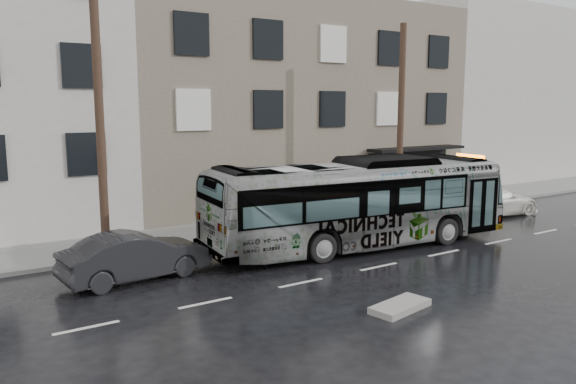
% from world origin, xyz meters
% --- Properties ---
extents(ground, '(120.00, 120.00, 0.00)m').
position_xyz_m(ground, '(0.00, 0.00, 0.00)').
color(ground, black).
rests_on(ground, ground).
extents(sidewalk, '(90.00, 3.60, 0.15)m').
position_xyz_m(sidewalk, '(0.00, 4.90, 0.07)').
color(sidewalk, gray).
rests_on(sidewalk, ground).
extents(building_taupe, '(20.00, 12.00, 11.00)m').
position_xyz_m(building_taupe, '(5.00, 12.70, 5.50)').
color(building_taupe, gray).
rests_on(building_taupe, ground).
extents(building_filler, '(18.00, 12.00, 12.00)m').
position_xyz_m(building_filler, '(24.00, 12.70, 6.00)').
color(building_filler, beige).
rests_on(building_filler, ground).
extents(utility_pole_front, '(0.30, 0.30, 9.00)m').
position_xyz_m(utility_pole_front, '(6.50, 3.30, 4.65)').
color(utility_pole_front, '#463023').
rests_on(utility_pole_front, sidewalk).
extents(utility_pole_rear, '(0.30, 0.30, 9.00)m').
position_xyz_m(utility_pole_rear, '(-7.50, 3.30, 4.65)').
color(utility_pole_rear, '#463023').
rests_on(utility_pole_rear, sidewalk).
extents(sign_post, '(0.06, 0.06, 2.40)m').
position_xyz_m(sign_post, '(7.60, 3.30, 1.35)').
color(sign_post, slate).
rests_on(sign_post, sidewalk).
extents(bus, '(12.53, 4.18, 3.42)m').
position_xyz_m(bus, '(1.18, -0.05, 1.71)').
color(bus, '#B2B2B2').
rests_on(bus, ground).
extents(white_sedan, '(5.29, 2.60, 1.48)m').
position_xyz_m(white_sedan, '(10.68, 1.14, 0.74)').
color(white_sedan, white).
rests_on(white_sedan, ground).
extents(dark_sedan, '(4.70, 2.02, 1.51)m').
position_xyz_m(dark_sedan, '(-7.31, 0.63, 0.75)').
color(dark_sedan, black).
rests_on(dark_sedan, ground).
extents(slush_pile, '(1.92, 1.11, 0.18)m').
position_xyz_m(slush_pile, '(-2.25, -5.81, 0.09)').
color(slush_pile, '#A39F9B').
rests_on(slush_pile, ground).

